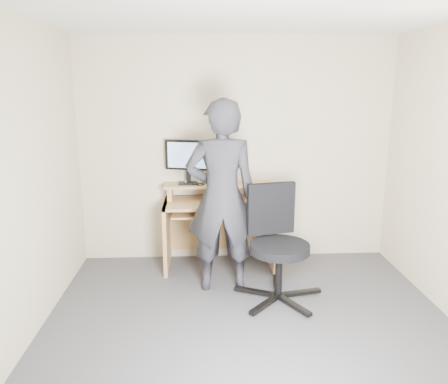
{
  "coord_description": "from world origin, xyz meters",
  "views": [
    {
      "loc": [
        -0.39,
        -3.11,
        1.97
      ],
      "look_at": [
        -0.17,
        1.05,
        0.95
      ],
      "focal_mm": 35.0,
      "sensor_mm": 36.0,
      "label": 1
    }
  ],
  "objects": [
    {
      "name": "office_chair",
      "position": [
        0.3,
        0.7,
        0.57
      ],
      "size": [
        0.83,
        0.82,
        1.05
      ],
      "rotation": [
        0.0,
        0.0,
        0.21
      ],
      "color": "black",
      "rests_on": "ground"
    },
    {
      "name": "person",
      "position": [
        -0.2,
        0.92,
        0.93
      ],
      "size": [
        0.69,
        0.46,
        1.86
      ],
      "primitive_type": "imported",
      "rotation": [
        0.0,
        0.0,
        3.17
      ],
      "color": "black",
      "rests_on": "ground"
    },
    {
      "name": "desk",
      "position": [
        -0.2,
        1.53,
        0.55
      ],
      "size": [
        1.2,
        0.6,
        0.91
      ],
      "color": "tan",
      "rests_on": "ground"
    },
    {
      "name": "ground",
      "position": [
        0.0,
        0.0,
        0.0
      ],
      "size": [
        3.5,
        3.5,
        0.0
      ],
      "primitive_type": "plane",
      "color": "#4B4B50",
      "rests_on": "ground"
    },
    {
      "name": "ceiling",
      "position": [
        0.0,
        0.0,
        2.5
      ],
      "size": [
        3.5,
        3.5,
        0.02
      ],
      "primitive_type": "cube",
      "color": "white",
      "rests_on": "back_wall"
    },
    {
      "name": "keyboard",
      "position": [
        -0.19,
        1.36,
        0.67
      ],
      "size": [
        0.49,
        0.29,
        0.03
      ],
      "primitive_type": "cube",
      "rotation": [
        0.0,
        0.0,
        0.25
      ],
      "color": "black",
      "rests_on": "desk"
    },
    {
      "name": "mouse",
      "position": [
        0.18,
        1.35,
        0.77
      ],
      "size": [
        0.11,
        0.09,
        0.04
      ],
      "primitive_type": "ellipsoid",
      "rotation": [
        0.0,
        0.0,
        0.27
      ],
      "color": "black",
      "rests_on": "desk"
    },
    {
      "name": "back_wall",
      "position": [
        0.0,
        1.75,
        1.25
      ],
      "size": [
        3.5,
        0.02,
        2.5
      ],
      "primitive_type": "cube",
      "color": "beige",
      "rests_on": "ground"
    },
    {
      "name": "headphones",
      "position": [
        -0.5,
        1.64,
        0.92
      ],
      "size": [
        0.19,
        0.19,
        0.06
      ],
      "primitive_type": "torus",
      "rotation": [
        0.26,
        0.0,
        0.25
      ],
      "color": "silver",
      "rests_on": "desk"
    },
    {
      "name": "external_drive",
      "position": [
        -0.14,
        1.59,
        1.01
      ],
      "size": [
        0.08,
        0.13,
        0.2
      ],
      "primitive_type": "cube",
      "rotation": [
        0.0,
        0.0,
        0.08
      ],
      "color": "black",
      "rests_on": "desk"
    },
    {
      "name": "charger",
      "position": [
        -0.5,
        1.55,
        0.93
      ],
      "size": [
        0.05,
        0.04,
        0.03
      ],
      "primitive_type": "cube",
      "rotation": [
        0.0,
        0.0,
        -0.03
      ],
      "color": "black",
      "rests_on": "desk"
    },
    {
      "name": "smartphone",
      "position": [
        0.1,
        1.55,
        0.92
      ],
      "size": [
        0.08,
        0.14,
        0.01
      ],
      "primitive_type": "cube",
      "rotation": [
        0.0,
        0.0,
        -0.12
      ],
      "color": "black",
      "rests_on": "desk"
    },
    {
      "name": "travel_mug",
      "position": [
        -0.05,
        1.58,
        0.99
      ],
      "size": [
        0.08,
        0.08,
        0.16
      ],
      "primitive_type": "cylinder",
      "rotation": [
        0.0,
        0.0,
        0.08
      ],
      "color": "#BABABF",
      "rests_on": "desk"
    },
    {
      "name": "monitor",
      "position": [
        -0.53,
        1.61,
        1.2
      ],
      "size": [
        0.51,
        0.16,
        0.49
      ],
      "rotation": [
        0.0,
        0.0,
        -0.25
      ],
      "color": "black",
      "rests_on": "desk"
    }
  ]
}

